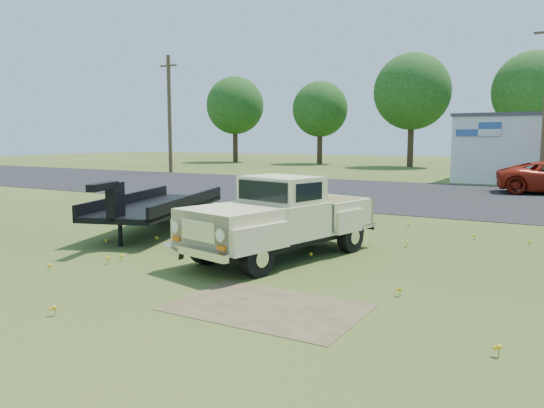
% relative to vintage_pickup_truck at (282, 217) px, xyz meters
% --- Properties ---
extents(ground, '(140.00, 140.00, 0.00)m').
position_rel_vintage_pickup_truck_xyz_m(ground, '(0.02, -0.22, -0.92)').
color(ground, '#364B18').
rests_on(ground, ground).
extents(asphalt_lot, '(90.00, 14.00, 0.02)m').
position_rel_vintage_pickup_truck_xyz_m(asphalt_lot, '(0.02, 14.78, -0.92)').
color(asphalt_lot, black).
rests_on(asphalt_lot, ground).
extents(dirt_patch_a, '(3.00, 2.00, 0.01)m').
position_rel_vintage_pickup_truck_xyz_m(dirt_patch_a, '(1.52, -3.22, -0.92)').
color(dirt_patch_a, '#4C3D29').
rests_on(dirt_patch_a, ground).
extents(dirt_patch_b, '(2.20, 1.60, 0.01)m').
position_rel_vintage_pickup_truck_xyz_m(dirt_patch_b, '(-1.98, 3.28, -0.92)').
color(dirt_patch_b, '#4C3D29').
rests_on(dirt_patch_b, ground).
extents(utility_pole_west, '(1.60, 0.30, 9.00)m').
position_rel_vintage_pickup_truck_xyz_m(utility_pole_west, '(-21.98, 21.78, 3.68)').
color(utility_pole_west, '#44301F').
rests_on(utility_pole_west, ground).
extents(treeline_a, '(6.40, 6.40, 9.52)m').
position_rel_vintage_pickup_truck_xyz_m(treeline_a, '(-27.98, 39.78, 5.38)').
color(treeline_a, '#3A281A').
rests_on(treeline_a, ground).
extents(treeline_b, '(5.76, 5.76, 8.57)m').
position_rel_vintage_pickup_truck_xyz_m(treeline_b, '(-17.98, 40.78, 4.74)').
color(treeline_b, '#3A281A').
rests_on(treeline_b, ground).
extents(treeline_c, '(7.04, 7.04, 10.47)m').
position_rel_vintage_pickup_truck_xyz_m(treeline_c, '(-7.98, 39.28, 6.01)').
color(treeline_c, '#3A281A').
rests_on(treeline_c, ground).
extents(treeline_d, '(6.72, 6.72, 10.00)m').
position_rel_vintage_pickup_truck_xyz_m(treeline_d, '(2.02, 40.28, 5.69)').
color(treeline_d, '#3A281A').
rests_on(treeline_d, ground).
extents(vintage_pickup_truck, '(3.10, 5.40, 1.85)m').
position_rel_vintage_pickup_truck_xyz_m(vintage_pickup_truck, '(0.00, 0.00, 0.00)').
color(vintage_pickup_truck, '#CDC889').
rests_on(vintage_pickup_truck, ground).
extents(flatbed_trailer, '(3.79, 6.39, 1.65)m').
position_rel_vintage_pickup_truck_xyz_m(flatbed_trailer, '(-4.80, 1.30, -0.10)').
color(flatbed_trailer, black).
rests_on(flatbed_trailer, ground).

